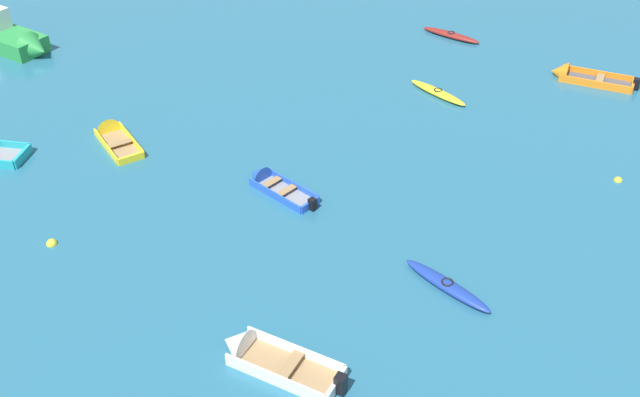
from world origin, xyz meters
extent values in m
cube|color=teal|center=(-11.10, 28.17, 0.19)|extent=(0.48, 1.28, 0.38)
cone|color=#288C3D|center=(-12.33, 37.46, 0.45)|extent=(1.80, 1.86, 1.51)
cube|color=#99754C|center=(-1.77, 16.69, 0.05)|extent=(3.04, 2.52, 0.10)
cube|color=white|center=(-2.08, 16.22, 0.21)|extent=(2.59, 1.77, 0.42)
cube|color=white|center=(-1.45, 17.16, 0.21)|extent=(2.59, 1.77, 0.42)
cube|color=white|center=(-0.49, 15.84, 0.21)|extent=(0.71, 0.99, 0.42)
cone|color=white|center=(-3.10, 17.58, 0.23)|extent=(1.19, 1.29, 1.08)
cube|color=#937047|center=(-1.64, 16.60, 0.29)|extent=(0.83, 1.02, 0.03)
cube|color=black|center=(-0.39, 15.76, 0.35)|extent=(0.40, 0.40, 0.58)
cube|color=#99754C|center=(-7.54, 28.83, 0.04)|extent=(2.03, 2.76, 0.07)
cube|color=yellow|center=(-8.00, 28.60, 0.15)|extent=(1.27, 2.46, 0.29)
cube|color=yellow|center=(-7.07, 29.06, 0.15)|extent=(1.27, 2.46, 0.29)
cube|color=yellow|center=(-6.93, 27.62, 0.15)|extent=(0.96, 0.55, 0.29)
cone|color=yellow|center=(-8.16, 30.10, 0.16)|extent=(1.17, 1.00, 1.00)
cube|color=#937047|center=(-7.47, 28.70, 0.20)|extent=(0.96, 0.67, 0.03)
ellipsoid|color=maroon|center=(8.23, 37.64, 0.14)|extent=(2.70, 2.57, 0.29)
torus|color=black|center=(8.23, 37.64, 0.27)|extent=(0.55, 0.55, 0.06)
ellipsoid|color=navy|center=(3.38, 19.34, 0.15)|extent=(2.37, 2.87, 0.29)
torus|color=black|center=(3.38, 19.34, 0.28)|extent=(0.55, 0.55, 0.06)
cube|color=#4C4C51|center=(13.56, 32.04, 0.04)|extent=(3.16, 2.43, 0.09)
cube|color=orange|center=(13.28, 31.55, 0.17)|extent=(2.79, 1.63, 0.34)
cube|color=orange|center=(13.84, 32.54, 0.17)|extent=(2.79, 1.63, 0.34)
cube|color=orange|center=(14.94, 31.26, 0.17)|extent=(0.65, 1.02, 0.34)
cone|color=orange|center=(12.13, 32.86, 0.19)|extent=(1.17, 1.30, 1.09)
cube|color=#937047|center=(13.70, 31.96, 0.24)|extent=(0.79, 1.04, 0.03)
cube|color=black|center=(15.05, 31.19, 0.29)|extent=(0.40, 0.40, 0.48)
cube|color=gray|center=(-1.25, 24.89, 0.04)|extent=(2.30, 2.47, 0.07)
cube|color=blue|center=(-1.60, 24.58, 0.15)|extent=(1.77, 2.03, 0.30)
cube|color=blue|center=(-0.90, 25.19, 0.15)|extent=(1.77, 2.03, 0.30)
cube|color=blue|center=(-0.39, 23.89, 0.15)|extent=(0.74, 0.66, 0.30)
cone|color=blue|center=(-2.14, 25.92, 0.16)|extent=(1.06, 1.03, 0.88)
cube|color=#937047|center=(-1.16, 24.78, 0.21)|extent=(0.80, 0.75, 0.03)
cube|color=#937047|center=(-1.66, 25.36, 0.21)|extent=(0.80, 0.75, 0.03)
cube|color=black|center=(-0.31, 23.81, 0.25)|extent=(0.34, 0.34, 0.42)
ellipsoid|color=yellow|center=(6.07, 31.60, 0.14)|extent=(2.20, 2.84, 0.28)
torus|color=black|center=(6.07, 31.60, 0.27)|extent=(0.53, 0.53, 0.06)
sphere|color=yellow|center=(11.15, 24.35, 0.00)|extent=(0.31, 0.31, 0.31)
sphere|color=yellow|center=(-9.07, 22.87, 0.00)|extent=(0.36, 0.36, 0.36)
camera|label=1|loc=(-2.28, 3.38, 15.48)|focal=41.09mm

